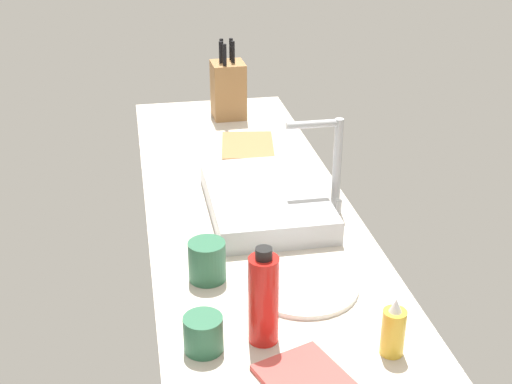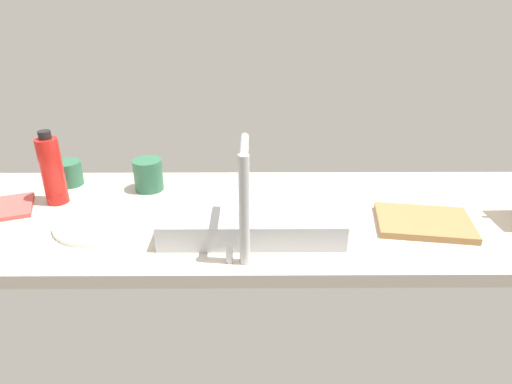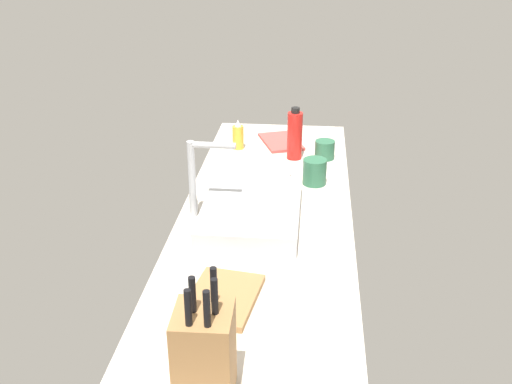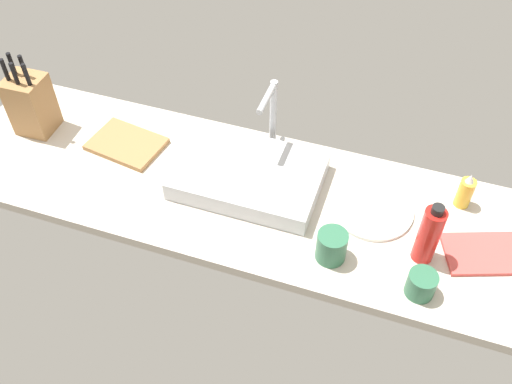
% 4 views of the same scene
% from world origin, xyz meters
% --- Properties ---
extents(countertop_slab, '(1.96, 0.57, 0.04)m').
position_xyz_m(countertop_slab, '(0.00, 0.00, 0.02)').
color(countertop_slab, beige).
rests_on(countertop_slab, ground).
extents(sink_basin, '(0.45, 0.31, 0.06)m').
position_xyz_m(sink_basin, '(0.01, 0.04, 0.07)').
color(sink_basin, '#B7BABF').
rests_on(sink_basin, countertop_slab).
extents(faucet, '(0.05, 0.16, 0.26)m').
position_xyz_m(faucet, '(0.02, 0.22, 0.19)').
color(faucet, '#B7BABF').
rests_on(faucet, countertop_slab).
extents(knife_block, '(0.13, 0.12, 0.29)m').
position_xyz_m(knife_block, '(-0.78, 0.05, 0.14)').
color(knife_block, '#9E7042').
rests_on(knife_block, countertop_slab).
extents(cutting_board, '(0.26, 0.20, 0.02)m').
position_xyz_m(cutting_board, '(-0.45, 0.07, 0.04)').
color(cutting_board, '#9E7042').
rests_on(cutting_board, countertop_slab).
extents(soap_bottle, '(0.05, 0.05, 0.13)m').
position_xyz_m(soap_bottle, '(0.65, 0.17, 0.09)').
color(soap_bottle, gold).
rests_on(soap_bottle, countertop_slab).
extents(water_bottle, '(0.06, 0.06, 0.21)m').
position_xyz_m(water_bottle, '(0.57, -0.07, 0.13)').
color(water_bottle, red).
rests_on(water_bottle, countertop_slab).
extents(dinner_plate, '(0.25, 0.25, 0.01)m').
position_xyz_m(dinner_plate, '(0.40, 0.05, 0.04)').
color(dinner_plate, white).
rests_on(dinner_plate, countertop_slab).
extents(coffee_mug, '(0.09, 0.09, 0.10)m').
position_xyz_m(coffee_mug, '(0.32, -0.16, 0.08)').
color(coffee_mug, '#2D6647').
rests_on(coffee_mug, countertop_slab).
extents(ceramic_cup, '(0.08, 0.08, 0.08)m').
position_xyz_m(ceramic_cup, '(0.58, -0.20, 0.07)').
color(ceramic_cup, '#2D6647').
rests_on(ceramic_cup, countertop_slab).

